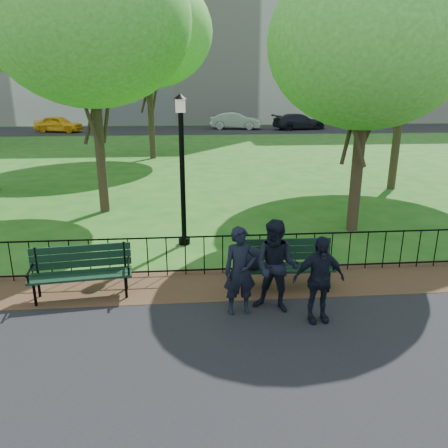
{
  "coord_description": "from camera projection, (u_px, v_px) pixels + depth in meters",
  "views": [
    {
      "loc": [
        -1.33,
        -6.71,
        3.92
      ],
      "look_at": [
        -0.62,
        1.5,
        1.31
      ],
      "focal_mm": 35.0,
      "sensor_mm": 36.0,
      "label": 1
    }
  ],
  "objects": [
    {
      "name": "tree_near_w",
      "position": [
        89.0,
        18.0,
        12.57
      ],
      "size": [
        5.97,
        5.97,
        8.32
      ],
      "color": "#2D2116",
      "rests_on": "ground"
    },
    {
      "name": "iron_fence",
      "position": [
        250.0,
        252.0,
        9.42
      ],
      "size": [
        24.06,
        0.06,
        1.0
      ],
      "color": "black",
      "rests_on": "ground"
    },
    {
      "name": "sedan_silver",
      "position": [
        236.0,
        121.0,
        41.2
      ],
      "size": [
        5.0,
        2.74,
        1.56
      ],
      "primitive_type": "imported",
      "rotation": [
        0.0,
        0.0,
        1.33
      ],
      "color": "#9FA1A6",
      "rests_on": "far_street"
    },
    {
      "name": "person_right",
      "position": [
        319.0,
        279.0,
        7.41
      ],
      "size": [
        0.93,
        0.43,
        1.54
      ],
      "primitive_type": "imported",
      "rotation": [
        0.0,
        0.0,
        0.06
      ],
      "color": "black",
      "rests_on": "asphalt_path"
    },
    {
      "name": "lamppost",
      "position": [
        182.0,
        166.0,
        10.73
      ],
      "size": [
        0.34,
        0.34,
        3.75
      ],
      "color": "black",
      "rests_on": "ground"
    },
    {
      "name": "taxi",
      "position": [
        59.0,
        124.0,
        38.48
      ],
      "size": [
        4.42,
        2.65,
        1.41
      ],
      "primitive_type": "imported",
      "rotation": [
        0.0,
        0.0,
        1.32
      ],
      "color": "yellow",
      "rests_on": "far_street"
    },
    {
      "name": "park_bench_left_a",
      "position": [
        81.0,
        266.0,
        8.37
      ],
      "size": [
        1.95,
        0.8,
        1.08
      ],
      "rotation": [
        0.0,
        0.0,
        0.12
      ],
      "color": "black",
      "rests_on": "ground"
    },
    {
      "name": "sedan_dark",
      "position": [
        299.0,
        122.0,
        40.91
      ],
      "size": [
        5.24,
        2.86,
        1.44
      ],
      "primitive_type": "imported",
      "rotation": [
        0.0,
        0.0,
        1.75
      ],
      "color": "black",
      "rests_on": "far_street"
    },
    {
      "name": "apartment_east",
      "position": [
        413.0,
        15.0,
        51.77
      ],
      "size": [
        20.0,
        15.0,
        24.0
      ],
      "primitive_type": "cube",
      "color": "silver",
      "rests_on": "ground"
    },
    {
      "name": "tree_far_c",
      "position": [
        147.0,
        31.0,
        22.8
      ],
      "size": [
        6.9,
        6.9,
        9.61
      ],
      "color": "#2D2116",
      "rests_on": "ground"
    },
    {
      "name": "person_mid",
      "position": [
        276.0,
        267.0,
        7.73
      ],
      "size": [
        0.93,
        0.74,
        1.7
      ],
      "primitive_type": "imported",
      "rotation": [
        0.0,
        0.0,
        -0.43
      ],
      "color": "black",
      "rests_on": "asphalt_path"
    },
    {
      "name": "dirt_strip",
      "position": [
        253.0,
        282.0,
        9.09
      ],
      "size": [
        60.0,
        1.6,
        0.01
      ],
      "primitive_type": "cube",
      "color": "#3D2E19",
      "rests_on": "ground"
    },
    {
      "name": "ground",
      "position": [
        266.0,
        319.0,
        7.67
      ],
      "size": [
        120.0,
        120.0,
        0.0
      ],
      "primitive_type": "plane",
      "color": "#1D5A17"
    },
    {
      "name": "tree_near_e",
      "position": [
        369.0,
        42.0,
        10.96
      ],
      "size": [
        5.14,
        5.14,
        7.16
      ],
      "color": "#2D2116",
      "rests_on": "ground"
    },
    {
      "name": "park_bench_main",
      "position": [
        272.0,
        259.0,
        8.61
      ],
      "size": [
        1.92,
        0.65,
        1.08
      ],
      "rotation": [
        0.0,
        0.0,
        -0.03
      ],
      "color": "black",
      "rests_on": "ground"
    },
    {
      "name": "far_street",
      "position": [
        200.0,
        130.0,
        40.91
      ],
      "size": [
        70.0,
        9.0,
        0.01
      ],
      "primitive_type": "cube",
      "color": "black",
      "rests_on": "ground"
    },
    {
      "name": "person_left",
      "position": [
        240.0,
        271.0,
        7.65
      ],
      "size": [
        0.62,
        0.44,
        1.61
      ],
      "primitive_type": "imported",
      "rotation": [
        0.0,
        0.0,
        0.1
      ],
      "color": "black",
      "rests_on": "asphalt_path"
    }
  ]
}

